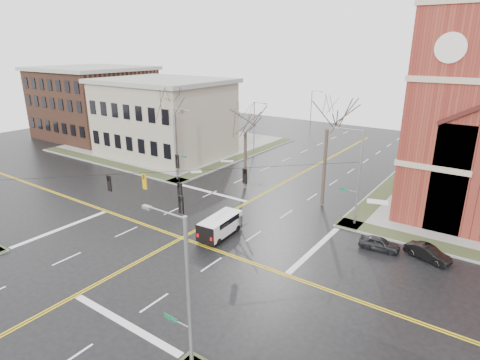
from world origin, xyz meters
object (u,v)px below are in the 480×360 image
Objects in this scene: parked_car_b at (428,253)px; tree_nw_near at (245,128)px; tree_nw_far at (174,110)px; tree_ne at (327,124)px; parked_car_a at (379,243)px; signal_pole_ne at (357,175)px; streetlight_north_b at (312,110)px; signal_pole_nw at (176,142)px; cargo_van at (221,224)px; signal_pole_se at (186,298)px; streetlight_north_a at (255,126)px.

parked_car_b is 0.36× the size of tree_nw_near.
tree_nw_far is 0.98× the size of tree_ne.
tree_nw_near is (-17.84, 6.21, 6.62)m from parked_car_a.
tree_nw_far is (-24.08, 1.33, 3.60)m from signal_pole_ne.
streetlight_north_b is 2.44× the size of parked_car_a.
signal_pole_nw is 0.75× the size of tree_ne.
parked_car_a is (12.39, 5.45, -0.51)m from cargo_van.
signal_pole_nw and signal_pole_se have the same top height.
tree_ne is at bearing 0.70° from tree_nw_near.
cargo_van is at bearing -33.04° from signal_pole_nw.
tree_nw_far is at bearing -93.43° from streetlight_north_b.
signal_pole_ne is at bearing -36.90° from streetlight_north_a.
streetlight_north_a reaches higher than parked_car_b.
tree_nw_near is at bearing 110.83° from cargo_van.
signal_pole_se is (22.64, -23.00, 0.00)m from signal_pole_nw.
signal_pole_ne is 8.95m from parked_car_b.
signal_pole_se is (0.00, -23.00, 0.00)m from signal_pole_ne.
signal_pole_nw is 16.96m from cargo_van.
signal_pole_ne is at bearing -3.15° from tree_nw_far.
signal_pole_se is 1.12× the size of streetlight_north_a.
cargo_van is at bearing -134.38° from signal_pole_ne.
tree_nw_far is 19.75m from tree_ne.
streetlight_north_b is 49.26m from parked_car_b.
streetlight_north_a and streetlight_north_b have the same top height.
streetlight_north_b is (0.00, 20.00, 0.00)m from streetlight_north_a.
tree_ne reaches higher than signal_pole_nw.
signal_pole_nw reaches higher than parked_car_a.
signal_pole_ne is 22.64m from signal_pole_nw.
tree_ne is at bearing 8.66° from signal_pole_nw.
signal_pole_ne is at bearing -58.95° from streetlight_north_b.
signal_pole_nw is 1.12× the size of streetlight_north_b.
tree_ne is at bearing 4.23° from tree_nw_far.
signal_pole_se is 0.76× the size of tree_nw_far.
tree_nw_far is (-24.08, 24.33, 3.60)m from signal_pole_se.
cargo_van is 19.90m from tree_nw_far.
tree_nw_far is at bearing 134.71° from signal_pole_se.
signal_pole_se is at bearing -80.33° from tree_ne.
parked_car_b is at bearing -22.49° from signal_pole_ne.
signal_pole_nw is 36.51m from streetlight_north_b.
signal_pole_ne is 1.00× the size of signal_pole_nw.
streetlight_north_b reaches higher than parked_car_a.
tree_nw_near is at bearing -60.84° from streetlight_north_a.
signal_pole_se is at bearing -90.00° from signal_pole_ne.
streetlight_north_b is at bearing 90.00° from streetlight_north_a.
parked_car_b is 15.30m from tree_ne.
streetlight_north_b is 1.63× the size of cargo_van.
cargo_van is at bearing -64.96° from tree_nw_near.
tree_ne is (17.58, -13.72, 4.25)m from streetlight_north_a.
tree_nw_near reaches higher than streetlight_north_a.
parked_car_b is at bearing 70.18° from signal_pole_se.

